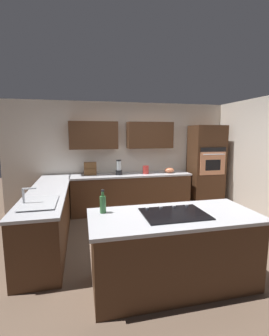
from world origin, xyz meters
The scene contains 16 objects.
ground_plane centered at (0.00, 0.00, 0.00)m, with size 14.00×14.00×0.00m, color brown.
wall_back centered at (0.06, -2.05, 1.42)m, with size 6.00×0.44×2.60m.
lower_cabinets_back centered at (0.10, -1.72, 0.43)m, with size 2.80×0.60×0.86m, color #472B19.
countertop_back centered at (0.10, -1.72, 0.88)m, with size 2.84×0.64×0.04m, color #B2B2B7.
lower_cabinets_side centered at (1.82, -0.55, 0.43)m, with size 0.60×2.90×0.86m, color #472B19.
countertop_side centered at (1.82, -0.55, 0.88)m, with size 0.64×2.94×0.04m, color #B2B2B7.
island_base centered at (0.17, 1.10, 0.43)m, with size 1.96×0.84×0.86m, color #472B19.
island_top centered at (0.17, 1.10, 0.88)m, with size 2.04×0.92×0.04m, color #B2B2B7.
wall_oven centered at (-1.85, -1.72, 1.03)m, with size 0.80×0.66×2.05m.
sink_unit centered at (1.83, 0.28, 0.92)m, with size 0.46×0.70×0.23m.
cooktop centered at (0.17, 1.09, 0.91)m, with size 0.76×0.56×0.03m.
blender centered at (0.40, -1.69, 1.05)m, with size 0.15×0.15×0.35m.
mixing_bowl centered at (-0.85, -1.69, 0.96)m, with size 0.23×0.23×0.13m, color #CC724C.
spice_rack centered at (1.05, -1.80, 1.05)m, with size 0.28×0.11×0.30m.
kettle centered at (-0.25, -1.69, 1.00)m, with size 0.14×0.14×0.19m, color red.
oil_bottle centered at (1.00, 0.86, 1.01)m, with size 0.08×0.08×0.29m.
Camera 1 is at (1.23, 3.59, 1.86)m, focal length 24.83 mm.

